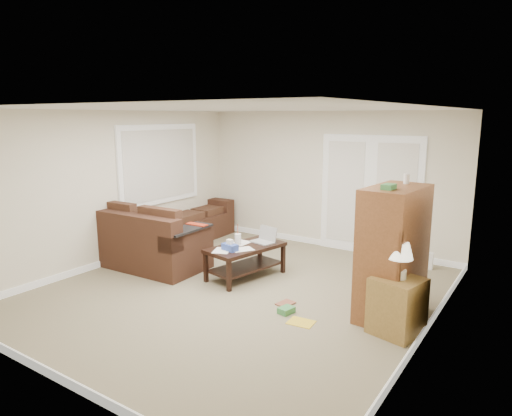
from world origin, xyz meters
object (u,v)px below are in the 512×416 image
Objects in this scene: tv_armoire at (393,252)px; side_cabinet at (397,301)px; coffee_table at (247,260)px; sectional_sofa at (164,232)px.

side_cabinet is (0.20, -0.41, -0.43)m from tv_armoire.
tv_armoire reaches higher than side_cabinet.
side_cabinet reaches higher than coffee_table.
tv_armoire is at bearing 130.17° from side_cabinet.
sectional_sofa is at bearing -176.99° from side_cabinet.
side_cabinet is at bearing -1.12° from coffee_table.
coffee_table is (1.99, -0.26, -0.10)m from sectional_sofa.
sectional_sofa is at bearing -175.37° from coffee_table.
side_cabinet is (4.44, -0.83, 0.01)m from sectional_sofa.
sectional_sofa is 1.77× the size of tv_armoire.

